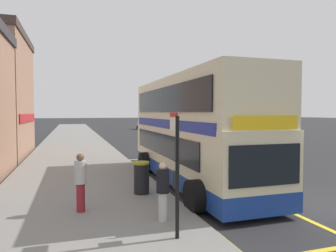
{
  "coord_description": "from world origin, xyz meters",
  "views": [
    {
      "loc": [
        -7.29,
        -7.79,
        2.98
      ],
      "look_at": [
        -2.9,
        6.12,
        2.34
      ],
      "focal_mm": 32.88,
      "sensor_mm": 36.0,
      "label": 1
    }
  ],
  "objects_px": {
    "bus_stop_sign": "(176,165)",
    "litter_bin": "(142,177)",
    "pedestrian_further_back": "(81,180)",
    "parked_car_grey_far": "(192,137)",
    "pedestrian_waiting_near_sign": "(163,189)",
    "double_decker_bus": "(192,134)",
    "parked_car_silver_distant": "(144,125)"
  },
  "relations": [
    {
      "from": "double_decker_bus",
      "to": "parked_car_silver_distant",
      "type": "bearing_deg",
      "value": 79.66
    },
    {
      "from": "double_decker_bus",
      "to": "pedestrian_further_back",
      "type": "xyz_separation_m",
      "value": [
        -4.6,
        -2.97,
        -1.01
      ]
    },
    {
      "from": "parked_car_grey_far",
      "to": "litter_bin",
      "type": "height_order",
      "value": "parked_car_grey_far"
    },
    {
      "from": "double_decker_bus",
      "to": "pedestrian_waiting_near_sign",
      "type": "xyz_separation_m",
      "value": [
        -2.58,
        -4.41,
        -1.09
      ]
    },
    {
      "from": "pedestrian_waiting_near_sign",
      "to": "pedestrian_further_back",
      "type": "xyz_separation_m",
      "value": [
        -2.03,
        1.44,
        0.08
      ]
    },
    {
      "from": "double_decker_bus",
      "to": "bus_stop_sign",
      "type": "xyz_separation_m",
      "value": [
        -2.58,
        -5.49,
        -0.27
      ]
    },
    {
      "from": "bus_stop_sign",
      "to": "litter_bin",
      "type": "relative_size",
      "value": 2.54
    },
    {
      "from": "parked_car_silver_distant",
      "to": "pedestrian_further_back",
      "type": "distance_m",
      "value": 45.72
    },
    {
      "from": "pedestrian_further_back",
      "to": "litter_bin",
      "type": "xyz_separation_m",
      "value": [
        2.09,
        1.42,
        -0.35
      ]
    },
    {
      "from": "parked_car_grey_far",
      "to": "pedestrian_further_back",
      "type": "bearing_deg",
      "value": -122.9
    },
    {
      "from": "parked_car_grey_far",
      "to": "parked_car_silver_distant",
      "type": "bearing_deg",
      "value": 84.5
    },
    {
      "from": "parked_car_grey_far",
      "to": "pedestrian_waiting_near_sign",
      "type": "xyz_separation_m",
      "value": [
        -7.84,
        -17.26,
        0.17
      ]
    },
    {
      "from": "pedestrian_further_back",
      "to": "parked_car_silver_distant",
      "type": "bearing_deg",
      "value": 74.65
    },
    {
      "from": "double_decker_bus",
      "to": "bus_stop_sign",
      "type": "distance_m",
      "value": 6.07
    },
    {
      "from": "bus_stop_sign",
      "to": "parked_car_silver_distant",
      "type": "bearing_deg",
      "value": 77.8
    },
    {
      "from": "parked_car_grey_far",
      "to": "litter_bin",
      "type": "relative_size",
      "value": 3.76
    },
    {
      "from": "parked_car_silver_distant",
      "to": "pedestrian_waiting_near_sign",
      "type": "xyz_separation_m",
      "value": [
        -10.08,
        -45.52,
        0.17
      ]
    },
    {
      "from": "parked_car_grey_far",
      "to": "litter_bin",
      "type": "xyz_separation_m",
      "value": [
        -7.77,
        -14.4,
        -0.1
      ]
    },
    {
      "from": "parked_car_grey_far",
      "to": "pedestrian_further_back",
      "type": "xyz_separation_m",
      "value": [
        -9.86,
        -15.82,
        0.25
      ]
    },
    {
      "from": "parked_car_silver_distant",
      "to": "pedestrian_waiting_near_sign",
      "type": "distance_m",
      "value": 46.62
    },
    {
      "from": "parked_car_grey_far",
      "to": "pedestrian_waiting_near_sign",
      "type": "bearing_deg",
      "value": -115.39
    },
    {
      "from": "double_decker_bus",
      "to": "litter_bin",
      "type": "bearing_deg",
      "value": -148.21
    },
    {
      "from": "pedestrian_further_back",
      "to": "litter_bin",
      "type": "relative_size",
      "value": 1.5
    },
    {
      "from": "parked_car_grey_far",
      "to": "pedestrian_further_back",
      "type": "height_order",
      "value": "pedestrian_further_back"
    },
    {
      "from": "parked_car_silver_distant",
      "to": "double_decker_bus",
      "type": "bearing_deg",
      "value": -99.91
    },
    {
      "from": "parked_car_silver_distant",
      "to": "pedestrian_further_back",
      "type": "relative_size",
      "value": 2.51
    },
    {
      "from": "pedestrian_further_back",
      "to": "litter_bin",
      "type": "bearing_deg",
      "value": 34.11
    },
    {
      "from": "parked_car_silver_distant",
      "to": "litter_bin",
      "type": "bearing_deg",
      "value": -102.77
    },
    {
      "from": "parked_car_silver_distant",
      "to": "litter_bin",
      "type": "xyz_separation_m",
      "value": [
        -10.01,
        -42.67,
        -0.1
      ]
    },
    {
      "from": "double_decker_bus",
      "to": "pedestrian_further_back",
      "type": "bearing_deg",
      "value": -147.14
    },
    {
      "from": "bus_stop_sign",
      "to": "pedestrian_further_back",
      "type": "bearing_deg",
      "value": 128.82
    },
    {
      "from": "bus_stop_sign",
      "to": "litter_bin",
      "type": "height_order",
      "value": "bus_stop_sign"
    }
  ]
}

